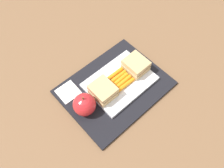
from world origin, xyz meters
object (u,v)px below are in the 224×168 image
(carrot_sticks_bundle, at_px, (120,80))
(food_tray, at_px, (120,82))
(sandwich_half_left, at_px, (136,65))
(apple, at_px, (85,105))
(sandwich_half_right, at_px, (103,91))
(paper_napkin, at_px, (68,92))

(carrot_sticks_bundle, bearing_deg, food_tray, 23.69)
(sandwich_half_left, xyz_separation_m, apple, (0.24, 0.00, 0.00))
(carrot_sticks_bundle, distance_m, apple, 0.16)
(apple, bearing_deg, carrot_sticks_bundle, -179.02)
(carrot_sticks_bundle, bearing_deg, sandwich_half_right, 0.20)
(sandwich_half_left, bearing_deg, apple, 0.59)
(food_tray, distance_m, paper_napkin, 0.18)
(food_tray, xyz_separation_m, sandwich_half_left, (-0.08, 0.00, 0.03))
(sandwich_half_right, relative_size, paper_napkin, 1.14)
(apple, relative_size, paper_napkin, 1.24)
(sandwich_half_right, xyz_separation_m, carrot_sticks_bundle, (-0.08, -0.00, -0.02))
(sandwich_half_right, bearing_deg, apple, 1.75)
(food_tray, distance_m, sandwich_half_left, 0.08)
(food_tray, relative_size, apple, 2.65)
(sandwich_half_right, xyz_separation_m, apple, (0.08, 0.00, 0.00))
(sandwich_half_right, distance_m, apple, 0.08)
(apple, distance_m, paper_napkin, 0.10)
(apple, bearing_deg, sandwich_half_left, -179.41)
(sandwich_half_right, distance_m, carrot_sticks_bundle, 0.08)
(food_tray, distance_m, sandwich_half_right, 0.08)
(food_tray, bearing_deg, apple, 0.88)
(food_tray, height_order, sandwich_half_left, sandwich_half_left)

